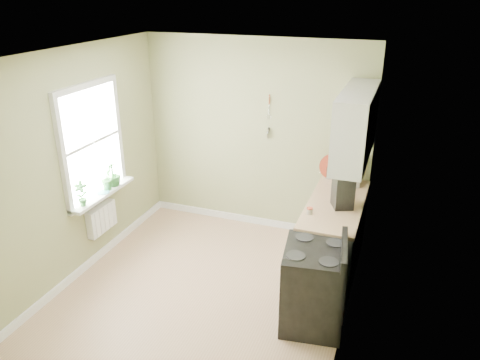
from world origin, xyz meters
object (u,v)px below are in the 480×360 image
(kettle, at_px, (330,171))
(coffee_maker, at_px, (343,193))
(stove, at_px, (314,286))
(stand_mixer, at_px, (350,171))

(kettle, relative_size, coffee_maker, 0.50)
(stove, height_order, kettle, kettle)
(stove, distance_m, coffee_maker, 1.19)
(kettle, bearing_deg, stove, -83.78)
(stove, relative_size, kettle, 5.22)
(stand_mixer, relative_size, coffee_maker, 1.03)
(stand_mixer, relative_size, kettle, 2.03)
(stand_mixer, height_order, kettle, stand_mixer)
(kettle, height_order, coffee_maker, coffee_maker)
(kettle, xyz_separation_m, coffee_maker, (0.29, -0.82, 0.08))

